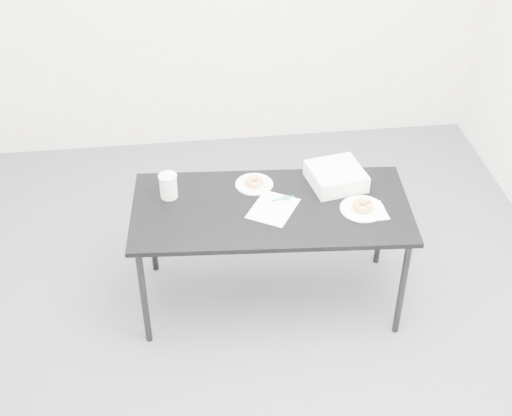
{
  "coord_description": "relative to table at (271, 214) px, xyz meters",
  "views": [
    {
      "loc": [
        -0.32,
        -2.95,
        3.05
      ],
      "look_at": [
        0.05,
        0.02,
        0.78
      ],
      "focal_mm": 50.0,
      "sensor_mm": 36.0,
      "label": 1
    }
  ],
  "objects": [
    {
      "name": "napkin",
      "position": [
        0.53,
        -0.11,
        0.05
      ],
      "size": [
        0.18,
        0.18,
        0.0
      ],
      "primitive_type": "cube",
      "rotation": [
        0.0,
        0.0,
        0.06
      ],
      "color": "white",
      "rests_on": "table"
    },
    {
      "name": "plate_far",
      "position": [
        -0.07,
        0.22,
        0.06
      ],
      "size": [
        0.22,
        0.22,
        0.01
      ],
      "primitive_type": "cylinder",
      "color": "white",
      "rests_on": "table"
    },
    {
      "name": "donut_far",
      "position": [
        -0.07,
        0.22,
        0.08
      ],
      "size": [
        0.12,
        0.12,
        0.03
      ],
      "primitive_type": "torus",
      "rotation": [
        0.0,
        0.0,
        0.26
      ],
      "color": "#C57C3E",
      "rests_on": "plate_far"
    },
    {
      "name": "cup_lid",
      "position": [
        0.44,
        0.28,
        0.06
      ],
      "size": [
        0.08,
        0.08,
        0.01
      ],
      "primitive_type": "cylinder",
      "color": "white",
      "rests_on": "table"
    },
    {
      "name": "floor",
      "position": [
        -0.15,
        -0.14,
        -0.64
      ],
      "size": [
        4.0,
        4.0,
        0.0
      ],
      "primitive_type": "plane",
      "color": "#48494D",
      "rests_on": "ground"
    },
    {
      "name": "plate_near",
      "position": [
        0.49,
        -0.09,
        0.06
      ],
      "size": [
        0.24,
        0.24,
        0.01
      ],
      "primitive_type": "cylinder",
      "color": "white",
      "rests_on": "napkin"
    },
    {
      "name": "donut_near",
      "position": [
        0.49,
        -0.09,
        0.08
      ],
      "size": [
        0.12,
        0.12,
        0.04
      ],
      "primitive_type": "torus",
      "rotation": [
        0.0,
        0.0,
        -0.08
      ],
      "color": "#C57C3E",
      "rests_on": "plate_near"
    },
    {
      "name": "scorecard",
      "position": [
        0.01,
        -0.02,
        0.05
      ],
      "size": [
        0.33,
        0.35,
        0.0
      ],
      "primitive_type": "cube",
      "rotation": [
        0.0,
        0.0,
        -0.54
      ],
      "color": "white",
      "rests_on": "table"
    },
    {
      "name": "table",
      "position": [
        0.0,
        0.0,
        0.0
      ],
      "size": [
        1.58,
        0.83,
        0.7
      ],
      "rotation": [
        0.0,
        0.0,
        -0.07
      ],
      "color": "black",
      "rests_on": "floor"
    },
    {
      "name": "logo_patch",
      "position": [
        0.09,
        0.06,
        0.06
      ],
      "size": [
        0.06,
        0.06,
        0.0
      ],
      "primitive_type": "cube",
      "rotation": [
        0.0,
        0.0,
        -0.54
      ],
      "color": "green",
      "rests_on": "scorecard"
    },
    {
      "name": "pen",
      "position": [
        0.07,
        0.06,
        0.06
      ],
      "size": [
        0.13,
        0.04,
        0.01
      ],
      "primitive_type": "cylinder",
      "rotation": [
        0.0,
        1.57,
        0.21
      ],
      "color": "#0B837F",
      "rests_on": "scorecard"
    },
    {
      "name": "bakery_box",
      "position": [
        0.4,
        0.17,
        0.1
      ],
      "size": [
        0.34,
        0.34,
        0.1
      ],
      "primitive_type": "cube",
      "rotation": [
        0.0,
        0.0,
        0.18
      ],
      "color": "white",
      "rests_on": "table"
    },
    {
      "name": "coffee_cup",
      "position": [
        -0.55,
        0.16,
        0.13
      ],
      "size": [
        0.1,
        0.1,
        0.14
      ],
      "primitive_type": "cylinder",
      "color": "silver",
      "rests_on": "table"
    }
  ]
}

